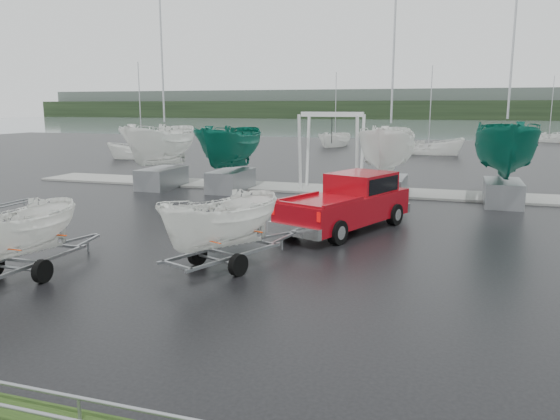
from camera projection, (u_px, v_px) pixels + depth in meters
The scene contains 18 objects.
ground_plane at pixel (163, 245), 17.70m from camera, with size 120.00×120.00×0.00m, color black.
lake at pixel (414, 128), 111.03m from camera, with size 300.00×300.00×0.00m, color slate.
dock at pixel (284, 187), 29.82m from camera, with size 30.00×3.00×0.12m, color gray.
treeline at pixel (432, 110), 175.80m from camera, with size 300.00×8.00×6.00m, color black.
far_hill at pixel (434, 104), 182.89m from camera, with size 300.00×6.00×10.00m, color #4C5651.
pickup_truck at pixel (350, 201), 19.85m from camera, with size 4.11×6.34×2.00m.
trailer_hitched at pixel (221, 177), 14.64m from camera, with size 2.42×3.78×4.72m.
trailer_parked at pixel (16, 187), 13.92m from camera, with size 1.79×3.61×4.40m.
boat_hoist at pixel (332, 140), 28.53m from camera, with size 3.30×2.18×4.12m.
keelboat_0 at pixel (160, 118), 29.20m from camera, with size 2.40×3.20×10.57m.
keelboat_1 at pixel (230, 120), 28.18m from camera, with size 2.35×3.20×7.34m.
keelboat_2 at pixel (390, 117), 25.45m from camera, with size 2.45×3.20×10.62m.
keelboat_3 at pixel (509, 110), 24.09m from camera, with size 2.67×3.20×10.85m.
mast_rack_2 at pixel (67, 407), 7.54m from camera, with size 7.00×0.56×0.06m.
moored_boat_0 at pixel (142, 159), 46.41m from camera, with size 2.94×2.92×10.86m.
moored_boat_1 at pixel (335, 146), 60.30m from camera, with size 2.86×2.92×11.33m.
moored_boat_2 at pixel (428, 154), 50.46m from camera, with size 2.92×2.87×11.22m.
moored_boat_3 at pixel (548, 142), 67.44m from camera, with size 3.08×3.04×11.04m.
Camera 1 is at (8.96, -15.13, 4.45)m, focal length 35.00 mm.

